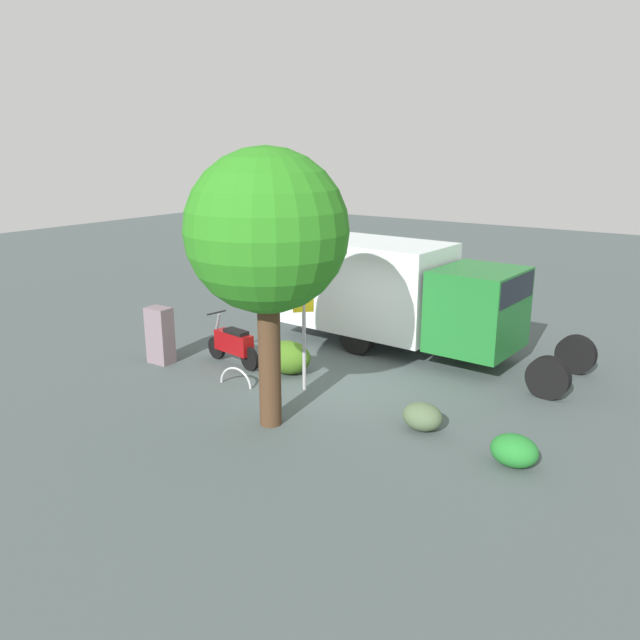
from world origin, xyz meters
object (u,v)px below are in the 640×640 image
box_truck_near (399,291)px  street_tree (267,233)px  motorcycle (233,344)px  bike_rack_hoop (236,385)px  stop_sign (304,300)px  utility_cabinet (160,335)px

box_truck_near → street_tree: street_tree is taller
motorcycle → street_tree: size_ratio=0.35×
motorcycle → street_tree: (-2.84, 2.11, 3.09)m
box_truck_near → bike_rack_hoop: box_truck_near is taller
motorcycle → bike_rack_hoop: (-0.97, 1.01, -0.52)m
box_truck_near → bike_rack_hoop: bearing=-108.3°
stop_sign → bike_rack_hoop: bearing=26.2°
box_truck_near → bike_rack_hoop: (1.68, 4.32, -1.54)m
motorcycle → utility_cabinet: 1.79m
motorcycle → stop_sign: (-2.33, 0.34, 1.46)m
box_truck_near → utility_cabinet: size_ratio=5.74×
stop_sign → utility_cabinet: bearing=8.0°
motorcycle → box_truck_near: bearing=-119.9°
motorcycle → street_tree: bearing=152.1°
stop_sign → utility_cabinet: stop_sign is taller
motorcycle → bike_rack_hoop: size_ratio=2.12×
box_truck_near → street_tree: (-0.20, 5.42, 2.07)m
box_truck_near → motorcycle: 4.36m
utility_cabinet → bike_rack_hoop: (-2.51, 0.13, -0.69)m
motorcycle → bike_rack_hoop: bearing=142.2°
motorcycle → street_tree: 4.70m
bike_rack_hoop → box_truck_near: bearing=-111.2°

